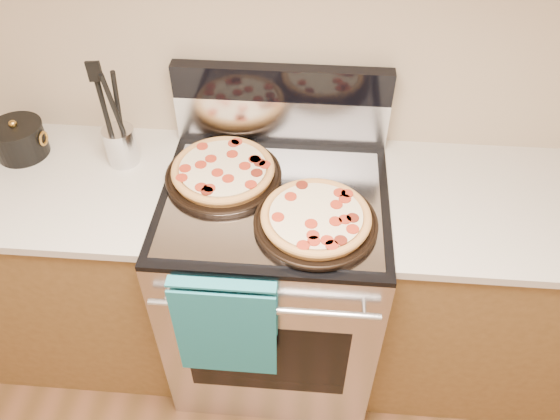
# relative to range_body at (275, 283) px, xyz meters

# --- Properties ---
(wall_back) EXTENTS (4.00, 0.00, 4.00)m
(wall_back) POSITION_rel_range_body_xyz_m (0.00, 0.35, 0.90)
(wall_back) COLOR #C1A98B
(wall_back) RESTS_ON ground
(range_body) EXTENTS (0.76, 0.68, 0.90)m
(range_body) POSITION_rel_range_body_xyz_m (0.00, 0.00, 0.00)
(range_body) COLOR #B7B7BC
(range_body) RESTS_ON ground
(oven_window) EXTENTS (0.56, 0.01, 0.40)m
(oven_window) POSITION_rel_range_body_xyz_m (0.00, -0.34, 0.00)
(oven_window) COLOR black
(oven_window) RESTS_ON range_body
(cooktop) EXTENTS (0.76, 0.68, 0.02)m
(cooktop) POSITION_rel_range_body_xyz_m (0.00, 0.00, 0.46)
(cooktop) COLOR black
(cooktop) RESTS_ON range_body
(backsplash_lower) EXTENTS (0.76, 0.06, 0.18)m
(backsplash_lower) POSITION_rel_range_body_xyz_m (0.00, 0.31, 0.56)
(backsplash_lower) COLOR silver
(backsplash_lower) RESTS_ON cooktop
(backsplash_upper) EXTENTS (0.76, 0.06, 0.12)m
(backsplash_upper) POSITION_rel_range_body_xyz_m (0.00, 0.31, 0.71)
(backsplash_upper) COLOR black
(backsplash_upper) RESTS_ON backsplash_lower
(oven_handle) EXTENTS (0.70, 0.03, 0.03)m
(oven_handle) POSITION_rel_range_body_xyz_m (0.00, -0.38, 0.35)
(oven_handle) COLOR silver
(oven_handle) RESTS_ON range_body
(dish_towel) EXTENTS (0.32, 0.05, 0.42)m
(dish_towel) POSITION_rel_range_body_xyz_m (-0.12, -0.38, 0.25)
(dish_towel) COLOR #1C568C
(dish_towel) RESTS_ON oven_handle
(foil_sheet) EXTENTS (0.70, 0.55, 0.01)m
(foil_sheet) POSITION_rel_range_body_xyz_m (0.00, -0.03, 0.47)
(foil_sheet) COLOR gray
(foil_sheet) RESTS_ON cooktop
(cabinet_left) EXTENTS (1.00, 0.62, 0.88)m
(cabinet_left) POSITION_rel_range_body_xyz_m (-0.88, 0.03, -0.01)
(cabinet_left) COLOR brown
(cabinet_left) RESTS_ON ground
(countertop_left) EXTENTS (1.02, 0.64, 0.03)m
(countertop_left) POSITION_rel_range_body_xyz_m (-0.88, 0.03, 0.45)
(countertop_left) COLOR #B7AFA4
(countertop_left) RESTS_ON cabinet_left
(cabinet_right) EXTENTS (1.00, 0.62, 0.88)m
(cabinet_right) POSITION_rel_range_body_xyz_m (0.88, 0.03, -0.01)
(cabinet_right) COLOR brown
(cabinet_right) RESTS_ON ground
(countertop_right) EXTENTS (1.02, 0.64, 0.03)m
(countertop_right) POSITION_rel_range_body_xyz_m (0.88, 0.03, 0.45)
(countertop_right) COLOR #B7AFA4
(countertop_right) RESTS_ON cabinet_right
(pepperoni_pizza_back) EXTENTS (0.44, 0.44, 0.05)m
(pepperoni_pizza_back) POSITION_rel_range_body_xyz_m (-0.18, 0.07, 0.50)
(pepperoni_pizza_back) COLOR #AB6E34
(pepperoni_pizza_back) RESTS_ON foil_sheet
(pepperoni_pizza_front) EXTENTS (0.41, 0.41, 0.05)m
(pepperoni_pizza_front) POSITION_rel_range_body_xyz_m (0.14, -0.13, 0.50)
(pepperoni_pizza_front) COLOR #AB6E34
(pepperoni_pizza_front) RESTS_ON foil_sheet
(utensil_crock) EXTENTS (0.12, 0.12, 0.14)m
(utensil_crock) POSITION_rel_range_body_xyz_m (-0.55, 0.15, 0.53)
(utensil_crock) COLOR silver
(utensil_crock) RESTS_ON countertop_left
(saucepan) EXTENTS (0.19, 0.19, 0.11)m
(saucepan) POSITION_rel_range_body_xyz_m (-0.93, 0.16, 0.52)
(saucepan) COLOR black
(saucepan) RESTS_ON countertop_left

